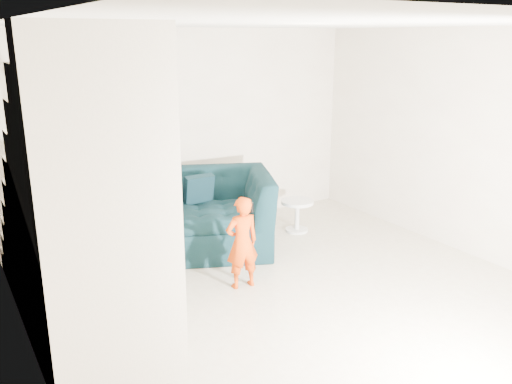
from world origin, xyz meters
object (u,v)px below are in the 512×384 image
armchair (211,211)px  side_table (297,211)px  toddler (242,243)px  staircase (82,235)px

armchair → side_table: armchair is taller
side_table → toddler: bearing=-143.7°
side_table → staircase: 3.43m
armchair → staircase: bearing=-122.6°
toddler → staircase: 1.71m
armchair → staircase: (-1.88, -1.28, 0.47)m
toddler → side_table: 1.87m
armchair → side_table: size_ratio=3.35×
toddler → staircase: staircase is taller
staircase → toddler: bearing=3.8°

